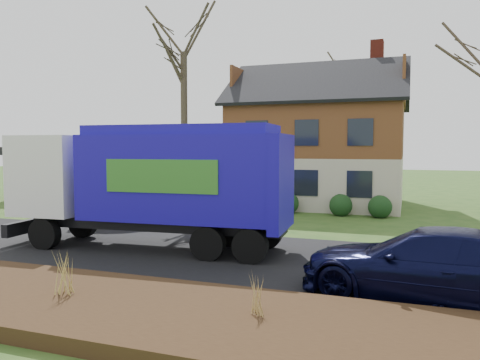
% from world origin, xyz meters
% --- Properties ---
extents(ground, '(120.00, 120.00, 0.00)m').
position_xyz_m(ground, '(0.00, 0.00, 0.00)').
color(ground, '#294B19').
rests_on(ground, ground).
extents(road, '(80.00, 7.00, 0.02)m').
position_xyz_m(road, '(0.00, 0.00, 0.01)').
color(road, black).
rests_on(road, ground).
extents(mulch_verge, '(80.00, 3.50, 0.30)m').
position_xyz_m(mulch_verge, '(0.00, -5.30, 0.15)').
color(mulch_verge, black).
rests_on(mulch_verge, ground).
extents(main_house, '(12.95, 8.95, 9.26)m').
position_xyz_m(main_house, '(1.49, 13.91, 4.03)').
color(main_house, beige).
rests_on(main_house, ground).
extents(ranch_house, '(9.80, 8.20, 3.70)m').
position_xyz_m(ranch_house, '(-12.00, 13.00, 1.81)').
color(ranch_house, maroon).
rests_on(ranch_house, ground).
extents(garbage_truck, '(9.35, 3.06, 3.95)m').
position_xyz_m(garbage_truck, '(-0.87, 0.26, 2.28)').
color(garbage_truck, black).
rests_on(garbage_truck, ground).
extents(silver_sedan, '(4.26, 2.85, 1.33)m').
position_xyz_m(silver_sedan, '(-4.30, 3.70, 0.66)').
color(silver_sedan, '#B2B5BA').
rests_on(silver_sedan, ground).
extents(navy_wagon, '(5.77, 3.20, 1.58)m').
position_xyz_m(navy_wagon, '(7.23, -2.31, 0.79)').
color(navy_wagon, black).
rests_on(navy_wagon, ground).
extents(tree_front_west, '(3.73, 3.73, 11.07)m').
position_xyz_m(tree_front_west, '(-3.76, 8.26, 9.12)').
color(tree_front_west, '#413727').
rests_on(tree_front_west, ground).
extents(tree_back, '(3.64, 3.64, 11.52)m').
position_xyz_m(tree_back, '(2.47, 22.05, 9.61)').
color(tree_back, '#403726').
rests_on(tree_back, ground).
extents(grass_clump_mid, '(0.34, 0.28, 0.95)m').
position_xyz_m(grass_clump_mid, '(0.26, -5.30, 0.77)').
color(grass_clump_mid, tan).
rests_on(grass_clump_mid, mulch_verge).
extents(grass_clump_east, '(0.31, 0.25, 0.76)m').
position_xyz_m(grass_clump_east, '(4.32, -5.01, 0.68)').
color(grass_clump_east, '#A18247').
rests_on(grass_clump_east, mulch_verge).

